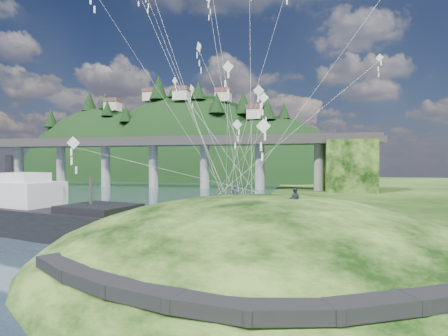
# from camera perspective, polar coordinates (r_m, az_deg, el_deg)

# --- Properties ---
(ground) EXTENTS (320.00, 320.00, 0.00)m
(ground) POSITION_cam_1_polar(r_m,az_deg,el_deg) (27.48, -11.43, -14.94)
(ground) COLOR black
(ground) RESTS_ON ground
(grass_hill) EXTENTS (36.00, 32.00, 13.00)m
(grass_hill) POSITION_cam_1_polar(r_m,az_deg,el_deg) (27.71, 6.51, -18.04)
(grass_hill) COLOR black
(grass_hill) RESTS_ON ground
(footpath) EXTENTS (22.29, 5.84, 0.83)m
(footpath) POSITION_cam_1_polar(r_m,az_deg,el_deg) (15.69, -0.80, -19.34)
(footpath) COLOR black
(footpath) RESTS_ON ground
(bridge) EXTENTS (160.00, 11.00, 15.00)m
(bridge) POSITION_cam_1_polar(r_m,az_deg,el_deg) (101.29, -8.58, 2.21)
(bridge) COLOR #2D2B2B
(bridge) RESTS_ON ground
(far_ridge) EXTENTS (153.00, 70.00, 94.50)m
(far_ridge) POSITION_cam_1_polar(r_m,az_deg,el_deg) (156.77, -7.33, -4.49)
(far_ridge) COLOR black
(far_ridge) RESTS_ON ground
(work_barge) EXTENTS (24.59, 11.50, 8.31)m
(work_barge) POSITION_cam_1_polar(r_m,az_deg,el_deg) (41.57, -27.46, -6.65)
(work_barge) COLOR black
(work_barge) RESTS_ON ground
(wooden_dock) EXTENTS (13.97, 7.50, 1.01)m
(wooden_dock) POSITION_cam_1_polar(r_m,az_deg,el_deg) (36.89, -16.50, -10.13)
(wooden_dock) COLOR #372416
(wooden_dock) RESTS_ON ground
(kite_flyers) EXTENTS (5.47, 2.83, 1.60)m
(kite_flyers) POSITION_cam_1_polar(r_m,az_deg,el_deg) (25.87, 8.15, -3.03)
(kite_flyers) COLOR #292E37
(kite_flyers) RESTS_ON ground
(kite_swarm) EXTENTS (21.49, 16.27, 18.97)m
(kite_swarm) POSITION_cam_1_polar(r_m,az_deg,el_deg) (28.95, -1.48, 20.16)
(kite_swarm) COLOR white
(kite_swarm) RESTS_ON ground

